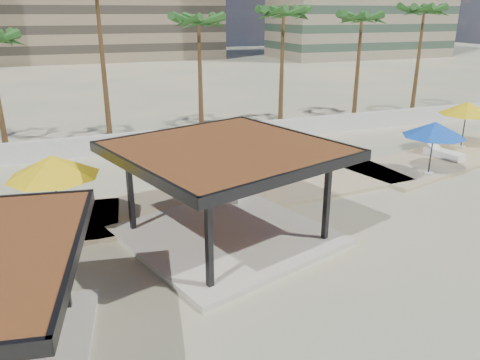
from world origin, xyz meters
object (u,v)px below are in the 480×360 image
object	(u,v)px
umbrella_c	(235,132)
lounger_c	(443,153)
pavilion_central	(226,184)
lounger_b	(234,193)

from	to	relation	value
umbrella_c	lounger_c	xyz separation A→B (m)	(12.19, -1.10, -2.05)
pavilion_central	lounger_c	world-z (taller)	pavilion_central
lounger_b	lounger_c	world-z (taller)	lounger_c
umbrella_c	lounger_b	world-z (taller)	umbrella_c
lounger_b	umbrella_c	bearing A→B (deg)	6.58
umbrella_c	lounger_c	distance (m)	12.41
pavilion_central	lounger_c	size ratio (longest dim) A/B	3.53
pavilion_central	umbrella_c	bearing A→B (deg)	49.47
pavilion_central	lounger_b	distance (m)	4.12
pavilion_central	umbrella_c	size ratio (longest dim) A/B	2.65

